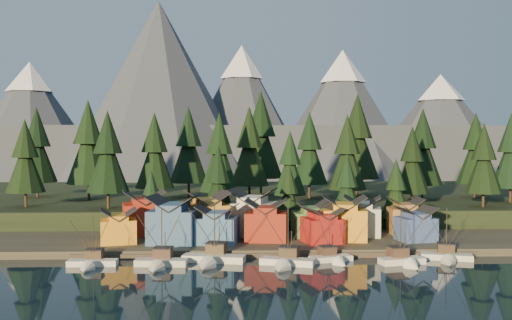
{
  "coord_description": "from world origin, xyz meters",
  "views": [
    {
      "loc": [
        -7.49,
        -96.36,
        23.23
      ],
      "look_at": [
        -3.27,
        30.0,
        18.82
      ],
      "focal_mm": 40.0,
      "sensor_mm": 36.0,
      "label": 1
    }
  ],
  "objects_px": {
    "boat_1": "(160,255)",
    "boat_3": "(286,254)",
    "boat_2": "(212,251)",
    "boat_6": "(447,250)",
    "house_back_0": "(144,212)",
    "boat_0": "(91,256)",
    "house_front_0": "(118,225)",
    "house_back_1": "(207,213)",
    "boat_5": "(404,253)",
    "boat_4": "(333,252)",
    "house_front_1": "(174,218)"
  },
  "relations": [
    {
      "from": "boat_1",
      "to": "boat_2",
      "type": "height_order",
      "value": "boat_2"
    },
    {
      "from": "house_front_0",
      "to": "boat_5",
      "type": "bearing_deg",
      "value": -29.04
    },
    {
      "from": "boat_4",
      "to": "boat_6",
      "type": "bearing_deg",
      "value": -15.77
    },
    {
      "from": "boat_1",
      "to": "boat_4",
      "type": "bearing_deg",
      "value": 9.31
    },
    {
      "from": "boat_6",
      "to": "house_front_1",
      "type": "relative_size",
      "value": 1.01
    },
    {
      "from": "boat_5",
      "to": "house_back_1",
      "type": "xyz_separation_m",
      "value": [
        -37.88,
        22.95,
        4.56
      ]
    },
    {
      "from": "boat_6",
      "to": "house_back_1",
      "type": "bearing_deg",
      "value": 173.14
    },
    {
      "from": "boat_6",
      "to": "house_back_0",
      "type": "distance_m",
      "value": 66.13
    },
    {
      "from": "boat_2",
      "to": "boat_5",
      "type": "distance_m",
      "value": 35.93
    },
    {
      "from": "boat_2",
      "to": "boat_5",
      "type": "xyz_separation_m",
      "value": [
        35.83,
        -2.66,
        0.03
      ]
    },
    {
      "from": "boat_0",
      "to": "boat_5",
      "type": "height_order",
      "value": "boat_5"
    },
    {
      "from": "boat_0",
      "to": "boat_3",
      "type": "xyz_separation_m",
      "value": [
        35.8,
        -0.64,
        0.27
      ]
    },
    {
      "from": "boat_6",
      "to": "house_front_0",
      "type": "relative_size",
      "value": 1.29
    },
    {
      "from": "boat_3",
      "to": "house_back_1",
      "type": "relative_size",
      "value": 1.07
    },
    {
      "from": "boat_2",
      "to": "house_front_1",
      "type": "relative_size",
      "value": 1.22
    },
    {
      "from": "boat_5",
      "to": "boat_1",
      "type": "bearing_deg",
      "value": 168.22
    },
    {
      "from": "boat_5",
      "to": "boat_6",
      "type": "xyz_separation_m",
      "value": [
        9.38,
        3.47,
        -0.24
      ]
    },
    {
      "from": "boat_5",
      "to": "boat_6",
      "type": "distance_m",
      "value": 10.0
    },
    {
      "from": "boat_5",
      "to": "house_back_0",
      "type": "relative_size",
      "value": 1.02
    },
    {
      "from": "house_back_1",
      "to": "house_front_1",
      "type": "bearing_deg",
      "value": -146.48
    },
    {
      "from": "boat_5",
      "to": "house_front_0",
      "type": "xyz_separation_m",
      "value": [
        -56.14,
        16.26,
        3.01
      ]
    },
    {
      "from": "boat_2",
      "to": "house_front_1",
      "type": "bearing_deg",
      "value": 134.89
    },
    {
      "from": "house_front_0",
      "to": "house_back_1",
      "type": "relative_size",
      "value": 0.78
    },
    {
      "from": "boat_2",
      "to": "boat_6",
      "type": "height_order",
      "value": "boat_2"
    },
    {
      "from": "boat_0",
      "to": "house_back_1",
      "type": "distance_m",
      "value": 30.48
    },
    {
      "from": "house_back_0",
      "to": "house_back_1",
      "type": "xyz_separation_m",
      "value": [
        14.53,
        -3.59,
        0.04
      ]
    },
    {
      "from": "house_front_0",
      "to": "boat_0",
      "type": "bearing_deg",
      "value": -109.17
    },
    {
      "from": "boat_6",
      "to": "house_back_1",
      "type": "relative_size",
      "value": 1.0
    },
    {
      "from": "boat_1",
      "to": "boat_3",
      "type": "bearing_deg",
      "value": 3.8
    },
    {
      "from": "house_back_1",
      "to": "boat_5",
      "type": "bearing_deg",
      "value": -44.87
    },
    {
      "from": "boat_2",
      "to": "house_front_0",
      "type": "height_order",
      "value": "boat_2"
    },
    {
      "from": "boat_1",
      "to": "boat_4",
      "type": "xyz_separation_m",
      "value": [
        32.4,
        2.9,
        -0.28
      ]
    },
    {
      "from": "boat_6",
      "to": "house_front_1",
      "type": "distance_m",
      "value": 55.47
    },
    {
      "from": "boat_3",
      "to": "boat_0",
      "type": "bearing_deg",
      "value": -163.88
    },
    {
      "from": "house_front_0",
      "to": "house_back_0",
      "type": "relative_size",
      "value": 0.77
    },
    {
      "from": "house_back_1",
      "to": "boat_1",
      "type": "bearing_deg",
      "value": -121.44
    },
    {
      "from": "boat_6",
      "to": "house_back_1",
      "type": "distance_m",
      "value": 51.34
    },
    {
      "from": "boat_0",
      "to": "boat_1",
      "type": "bearing_deg",
      "value": -2.6
    },
    {
      "from": "boat_1",
      "to": "boat_5",
      "type": "bearing_deg",
      "value": 4.2
    },
    {
      "from": "boat_5",
      "to": "boat_4",
      "type": "bearing_deg",
      "value": 155.51
    },
    {
      "from": "boat_1",
      "to": "boat_5",
      "type": "distance_m",
      "value": 45.24
    },
    {
      "from": "house_back_0",
      "to": "boat_0",
      "type": "bearing_deg",
      "value": -115.57
    },
    {
      "from": "boat_2",
      "to": "house_back_1",
      "type": "distance_m",
      "value": 20.91
    },
    {
      "from": "house_back_0",
      "to": "boat_1",
      "type": "bearing_deg",
      "value": -88.62
    },
    {
      "from": "boat_4",
      "to": "boat_3",
      "type": "bearing_deg",
      "value": -178.92
    },
    {
      "from": "boat_6",
      "to": "house_back_1",
      "type": "height_order",
      "value": "house_back_1"
    },
    {
      "from": "boat_1",
      "to": "house_back_0",
      "type": "height_order",
      "value": "house_back_0"
    },
    {
      "from": "boat_2",
      "to": "house_back_1",
      "type": "relative_size",
      "value": 1.2
    },
    {
      "from": "boat_3",
      "to": "boat_5",
      "type": "xyz_separation_m",
      "value": [
        22.08,
        0.16,
        0.08
      ]
    },
    {
      "from": "boat_4",
      "to": "house_front_1",
      "type": "bearing_deg",
      "value": 140.55
    }
  ]
}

